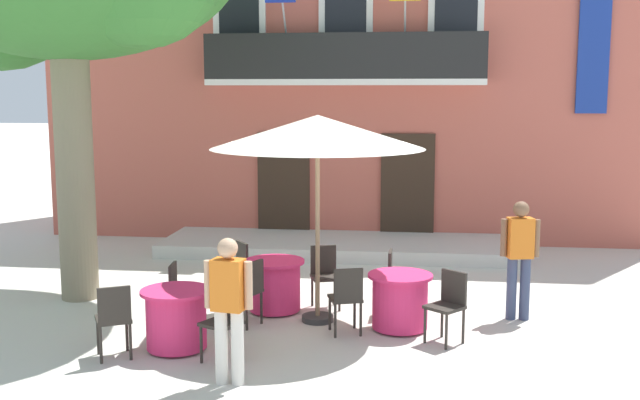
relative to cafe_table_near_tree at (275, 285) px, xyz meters
The scene contains 18 objects.
ground_plane 0.87m from the cafe_table_near_tree, 14.23° to the left, with size 120.00×120.00×0.00m, color beige.
building_facade 7.94m from the cafe_table_near_tree, 85.70° to the left, with size 13.00×5.09×7.50m.
entrance_step_platform 4.19m from the cafe_table_near_tree, 82.62° to the left, with size 6.98×2.08×0.25m, color silver.
cafe_table_near_tree is the anchor object (origin of this frame).
cafe_chair_near_tree_0 0.77m from the cafe_table_near_tree, 23.68° to the left, with size 0.50×0.50×0.91m.
cafe_chair_near_tree_1 0.77m from the cafe_table_near_tree, 132.35° to the left, with size 0.56×0.56×0.91m.
cafe_chair_near_tree_2 0.77m from the cafe_table_near_tree, 107.74° to the right, with size 0.53×0.53×0.91m.
cafe_table_middle 1.97m from the cafe_table_near_tree, 117.25° to the right, with size 0.86×0.86×0.76m.
cafe_chair_middle_0 2.05m from the cafe_table_near_tree, 95.75° to the right, with size 0.54×0.54×0.91m.
cafe_chair_middle_1 1.48m from the cafe_table_near_tree, 136.41° to the right, with size 0.45×0.45×0.91m.
cafe_chair_middle_2 2.66m from the cafe_table_near_tree, 125.01° to the right, with size 0.54×0.54×0.91m.
cafe_table_front 1.91m from the cafe_table_near_tree, 18.87° to the right, with size 0.86×0.86×0.76m.
cafe_chair_front_0 1.46m from the cafe_table_near_tree, 39.52° to the right, with size 0.51×0.51×0.91m.
cafe_chair_front_1 2.65m from the cafe_table_near_tree, 23.39° to the right, with size 0.56×0.56×0.91m.
cafe_chair_front_2 1.77m from the cafe_table_near_tree, ahead, with size 0.41×0.41×0.91m.
cafe_umbrella 2.35m from the cafe_table_near_tree, 29.89° to the right, with size 2.90×2.90×2.85m.
pedestrian_near_entrance 3.48m from the cafe_table_near_tree, ahead, with size 0.53×0.28×1.67m.
pedestrian_mid_plaza 2.80m from the cafe_table_near_tree, 89.72° to the right, with size 0.53×0.27×1.62m.
Camera 1 is at (1.22, -10.63, 3.17)m, focal length 42.39 mm.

